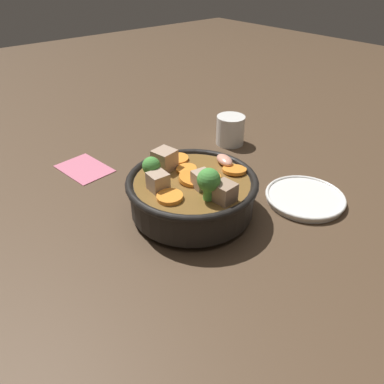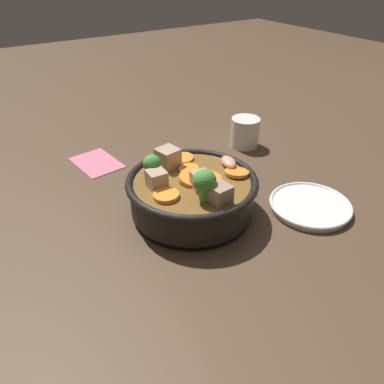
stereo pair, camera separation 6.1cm
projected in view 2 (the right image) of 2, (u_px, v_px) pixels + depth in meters
name	position (u px, v px, depth m)	size (l,w,h in m)	color
ground_plane	(192.00, 213.00, 0.63)	(3.00, 3.00, 0.00)	#4C3826
stirfry_bowl	(192.00, 191.00, 0.61)	(0.21, 0.21, 0.11)	black
side_saucer	(310.00, 205.00, 0.64)	(0.14, 0.14, 0.01)	white
tea_cup	(245.00, 132.00, 0.83)	(0.06, 0.06, 0.06)	white
napkin	(97.00, 162.00, 0.78)	(0.12, 0.09, 0.00)	#D16B84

